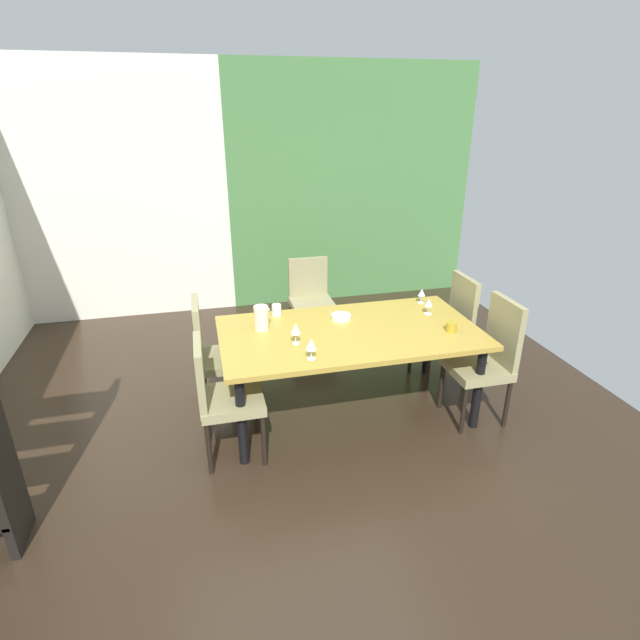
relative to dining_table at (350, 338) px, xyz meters
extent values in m
cube|color=#2F2217|center=(-0.39, -0.43, -0.69)|extent=(5.59, 6.37, 0.02)
cube|color=silver|center=(-1.94, 2.70, 0.76)|extent=(2.48, 0.10, 2.89)
cube|color=#477941|center=(0.85, 2.70, 0.76)|extent=(3.11, 0.10, 2.89)
cube|color=#B19038|center=(0.00, 0.00, 0.05)|extent=(2.04, 1.10, 0.04)
cylinder|color=black|center=(-0.92, 0.45, -0.33)|extent=(0.07, 0.07, 0.71)
cylinder|color=black|center=(0.92, 0.45, -0.33)|extent=(0.07, 0.07, 0.71)
cylinder|color=black|center=(-0.92, -0.45, -0.33)|extent=(0.07, 0.07, 0.71)
cylinder|color=black|center=(0.92, -0.45, -0.33)|extent=(0.07, 0.07, 0.71)
cube|color=#948D61|center=(-0.97, 0.32, -0.23)|extent=(0.44, 0.44, 0.07)
cube|color=#948D61|center=(-1.17, 0.32, 0.03)|extent=(0.05, 0.42, 0.53)
cylinder|color=black|center=(-0.78, 0.51, -0.47)|extent=(0.04, 0.04, 0.42)
cylinder|color=black|center=(-0.78, 0.13, -0.47)|extent=(0.04, 0.04, 0.42)
cylinder|color=black|center=(-1.16, 0.51, -0.47)|extent=(0.04, 0.04, 0.42)
cylinder|color=black|center=(-1.16, 0.13, -0.47)|extent=(0.04, 0.04, 0.42)
cube|color=#948D61|center=(0.97, 0.32, -0.23)|extent=(0.44, 0.44, 0.07)
cube|color=#948D61|center=(1.17, 0.32, 0.04)|extent=(0.05, 0.42, 0.55)
cylinder|color=black|center=(0.78, 0.13, -0.47)|extent=(0.04, 0.04, 0.42)
cylinder|color=black|center=(0.78, 0.51, -0.47)|extent=(0.04, 0.04, 0.42)
cylinder|color=black|center=(1.16, 0.13, -0.47)|extent=(0.04, 0.04, 0.42)
cylinder|color=black|center=(1.16, 0.51, -0.47)|extent=(0.04, 0.04, 0.42)
cube|color=#948D61|center=(0.97, -0.32, -0.23)|extent=(0.44, 0.44, 0.07)
cube|color=#948D61|center=(1.17, -0.32, 0.06)|extent=(0.05, 0.42, 0.57)
cylinder|color=black|center=(0.78, -0.51, -0.47)|extent=(0.04, 0.04, 0.42)
cylinder|color=black|center=(0.78, -0.13, -0.47)|extent=(0.04, 0.04, 0.42)
cylinder|color=black|center=(1.16, -0.51, -0.47)|extent=(0.04, 0.04, 0.42)
cylinder|color=black|center=(1.16, -0.13, -0.47)|extent=(0.04, 0.04, 0.42)
cube|color=#948D61|center=(0.01, 1.34, -0.23)|extent=(0.44, 0.44, 0.07)
cube|color=#948D61|center=(0.01, 1.54, 0.00)|extent=(0.42, 0.05, 0.46)
cylinder|color=black|center=(0.20, 1.15, -0.47)|extent=(0.04, 0.04, 0.42)
cylinder|color=black|center=(-0.18, 1.15, -0.47)|extent=(0.04, 0.04, 0.42)
cylinder|color=black|center=(0.20, 1.53, -0.47)|extent=(0.04, 0.04, 0.42)
cylinder|color=black|center=(-0.18, 1.53, -0.47)|extent=(0.04, 0.04, 0.42)
cube|color=#948D61|center=(-0.97, -0.32, -0.23)|extent=(0.44, 0.44, 0.07)
cube|color=#948D61|center=(-1.17, -0.32, 0.01)|extent=(0.05, 0.42, 0.47)
cylinder|color=black|center=(-0.78, -0.13, -0.47)|extent=(0.04, 0.04, 0.42)
cylinder|color=black|center=(-0.78, -0.51, -0.47)|extent=(0.04, 0.04, 0.42)
cylinder|color=black|center=(-1.16, -0.13, -0.47)|extent=(0.04, 0.04, 0.42)
cylinder|color=black|center=(-1.16, -0.51, -0.47)|extent=(0.04, 0.04, 0.42)
cylinder|color=silver|center=(-0.41, -0.40, 0.07)|extent=(0.06, 0.06, 0.00)
cylinder|color=silver|center=(-0.41, -0.40, 0.11)|extent=(0.01, 0.01, 0.07)
cone|color=silver|center=(-0.41, -0.40, 0.19)|extent=(0.08, 0.08, 0.08)
cylinder|color=silver|center=(-0.46, -0.13, 0.07)|extent=(0.06, 0.06, 0.00)
cylinder|color=silver|center=(-0.46, -0.13, 0.12)|extent=(0.01, 0.01, 0.08)
cone|color=silver|center=(-0.46, -0.13, 0.20)|extent=(0.08, 0.08, 0.08)
cylinder|color=silver|center=(0.74, 0.16, 0.07)|extent=(0.07, 0.07, 0.00)
cylinder|color=silver|center=(0.74, 0.16, 0.11)|extent=(0.01, 0.01, 0.07)
cone|color=silver|center=(0.74, 0.16, 0.18)|extent=(0.07, 0.07, 0.06)
cylinder|color=silver|center=(0.80, 0.42, 0.07)|extent=(0.06, 0.06, 0.00)
cylinder|color=silver|center=(0.80, 0.42, 0.11)|extent=(0.01, 0.01, 0.06)
cone|color=silver|center=(0.80, 0.42, 0.17)|extent=(0.07, 0.07, 0.06)
cylinder|color=silver|center=(-0.01, 0.23, 0.09)|extent=(0.17, 0.17, 0.04)
cylinder|color=white|center=(-0.51, 0.45, 0.12)|extent=(0.08, 0.08, 0.10)
cylinder|color=#AA8E21|center=(0.77, -0.21, 0.11)|extent=(0.08, 0.08, 0.08)
cylinder|color=beige|center=(-0.67, 0.18, 0.17)|extent=(0.11, 0.11, 0.20)
cone|color=beige|center=(-0.62, 0.18, 0.25)|extent=(0.04, 0.04, 0.04)
camera|label=1|loc=(-1.09, -3.42, 1.70)|focal=28.00mm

